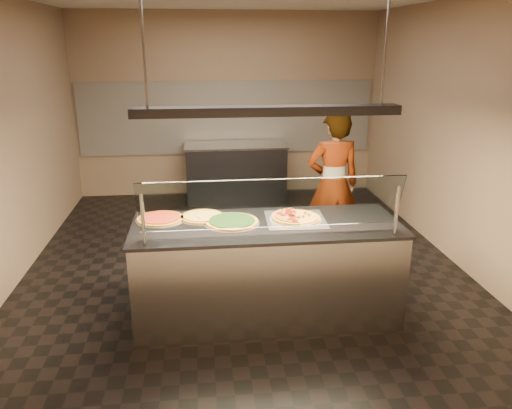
{
  "coord_description": "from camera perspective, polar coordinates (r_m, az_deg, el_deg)",
  "views": [
    {
      "loc": [
        -0.47,
        -5.42,
        2.51
      ],
      "look_at": [
        0.04,
        -0.89,
        1.02
      ],
      "focal_mm": 35.0,
      "sensor_mm": 36.0,
      "label": 1
    }
  ],
  "objects": [
    {
      "name": "prep_table",
      "position": [
        8.25,
        -2.33,
        3.73
      ],
      "size": [
        1.64,
        0.74,
        0.93
      ],
      "color": "#2C2C30",
      "rests_on": "ground"
    },
    {
      "name": "worker",
      "position": [
        6.06,
        8.79,
        2.32
      ],
      "size": [
        0.66,
        0.45,
        1.77
      ],
      "primitive_type": "imported",
      "rotation": [
        0.0,
        0.0,
        3.18
      ],
      "color": "#312E36",
      "rests_on": "ground"
    },
    {
      "name": "lamp_rod_left",
      "position": [
        4.25,
        -12.77,
        17.49
      ],
      "size": [
        0.02,
        0.02,
        1.01
      ],
      "primitive_type": "cylinder",
      "color": "#B7B7BC",
      "rests_on": "ceiling"
    },
    {
      "name": "wall_front",
      "position": [
        2.66,
        4.23,
        -4.25
      ],
      "size": [
        5.0,
        0.02,
        3.0
      ],
      "primitive_type": "cube",
      "color": "#907A5D",
      "rests_on": "ground"
    },
    {
      "name": "wall_back",
      "position": [
        8.51,
        -3.32,
        11.23
      ],
      "size": [
        5.0,
        0.02,
        3.0
      ],
      "primitive_type": "cube",
      "color": "#907A5D",
      "rests_on": "ground"
    },
    {
      "name": "pizza_tomato",
      "position": [
        4.73,
        -10.87,
        -1.55
      ],
      "size": [
        0.46,
        0.46,
        0.03
      ],
      "color": "silver",
      "rests_on": "serving_counter"
    },
    {
      "name": "half_pizza_sausage",
      "position": [
        4.68,
        5.87,
        -1.39
      ],
      "size": [
        0.25,
        0.46,
        0.04
      ],
      "color": "#99641C",
      "rests_on": "perforated_tray"
    },
    {
      "name": "pizza_spinach",
      "position": [
        4.56,
        -2.78,
        -1.95
      ],
      "size": [
        0.51,
        0.51,
        0.03
      ],
      "color": "silver",
      "rests_on": "serving_counter"
    },
    {
      "name": "sneeze_guard",
      "position": [
        4.14,
        1.88,
        0.01
      ],
      "size": [
        2.21,
        0.18,
        0.54
      ],
      "color": "#B7B7BC",
      "rests_on": "serving_counter"
    },
    {
      "name": "heat_lamp_housing",
      "position": [
        4.31,
        1.31,
        10.64
      ],
      "size": [
        2.3,
        0.18,
        0.08
      ],
      "primitive_type": "cube",
      "color": "#2C2C30",
      "rests_on": "ceiling"
    },
    {
      "name": "ground",
      "position": [
        6.0,
        -1.39,
        -6.76
      ],
      "size": [
        5.0,
        6.0,
        0.02
      ],
      "primitive_type": "cube",
      "color": "black",
      "rests_on": "ground"
    },
    {
      "name": "half_pizza_pepperoni",
      "position": [
        4.63,
        3.24,
        -1.41
      ],
      "size": [
        0.26,
        0.46,
        0.05
      ],
      "color": "#99641C",
      "rests_on": "perforated_tray"
    },
    {
      "name": "perforated_tray",
      "position": [
        4.66,
        4.54,
        -1.68
      ],
      "size": [
        0.57,
        0.57,
        0.01
      ],
      "color": "silver",
      "rests_on": "serving_counter"
    },
    {
      "name": "wall_right",
      "position": [
        6.27,
        22.21,
        7.5
      ],
      "size": [
        0.02,
        6.0,
        3.0
      ],
      "primitive_type": "cube",
      "color": "#907A5D",
      "rests_on": "ground"
    },
    {
      "name": "tile_band",
      "position": [
        8.5,
        -3.29,
        9.87
      ],
      "size": [
        4.9,
        0.02,
        1.2
      ],
      "primitive_type": "cube",
      "color": "silver",
      "rests_on": "wall_back"
    },
    {
      "name": "pizza_spatula",
      "position": [
        4.64,
        -6.0,
        -1.5
      ],
      "size": [
        0.22,
        0.22,
        0.02
      ],
      "color": "#B7B7BC",
      "rests_on": "pizza_spinach"
    },
    {
      "name": "serving_counter",
      "position": [
        4.73,
        1.18,
        -7.47
      ],
      "size": [
        2.45,
        0.94,
        0.93
      ],
      "color": "#B7B7BC",
      "rests_on": "ground"
    },
    {
      "name": "wall_left",
      "position": [
        5.88,
        -26.83,
        6.27
      ],
      "size": [
        0.02,
        6.0,
        3.0
      ],
      "primitive_type": "cube",
      "color": "#907A5D",
      "rests_on": "ground"
    },
    {
      "name": "pizza_cheese",
      "position": [
        4.73,
        -6.15,
        -1.35
      ],
      "size": [
        0.44,
        0.44,
        0.03
      ],
      "color": "silver",
      "rests_on": "serving_counter"
    },
    {
      "name": "lamp_rod_right",
      "position": [
        4.52,
        14.65,
        17.37
      ],
      "size": [
        0.02,
        0.02,
        1.01
      ],
      "primitive_type": "cylinder",
      "color": "#B7B7BC",
      "rests_on": "ceiling"
    }
  ]
}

